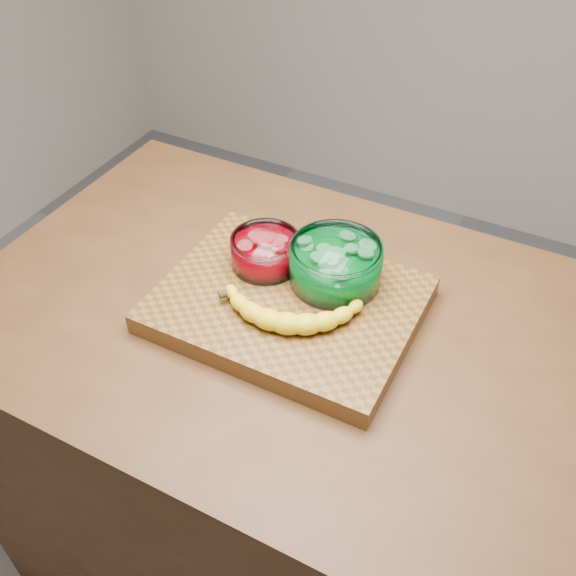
% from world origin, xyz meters
% --- Properties ---
extents(ground, '(3.50, 3.50, 0.00)m').
position_xyz_m(ground, '(0.00, 0.00, 0.00)').
color(ground, '#5C5C60').
rests_on(ground, ground).
extents(counter, '(1.20, 0.80, 0.90)m').
position_xyz_m(counter, '(0.00, 0.00, 0.45)').
color(counter, '#502F18').
rests_on(counter, ground).
extents(cutting_board, '(0.45, 0.35, 0.04)m').
position_xyz_m(cutting_board, '(0.00, 0.00, 0.92)').
color(cutting_board, brown).
rests_on(cutting_board, counter).
extents(bowl_red, '(0.13, 0.13, 0.06)m').
position_xyz_m(bowl_red, '(-0.08, 0.06, 0.97)').
color(bowl_red, white).
rests_on(bowl_red, cutting_board).
extents(bowl_green, '(0.17, 0.17, 0.08)m').
position_xyz_m(bowl_green, '(0.06, 0.08, 0.98)').
color(bowl_green, white).
rests_on(bowl_green, cutting_board).
extents(banana, '(0.27, 0.16, 0.04)m').
position_xyz_m(banana, '(0.02, -0.04, 0.96)').
color(banana, yellow).
rests_on(banana, cutting_board).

